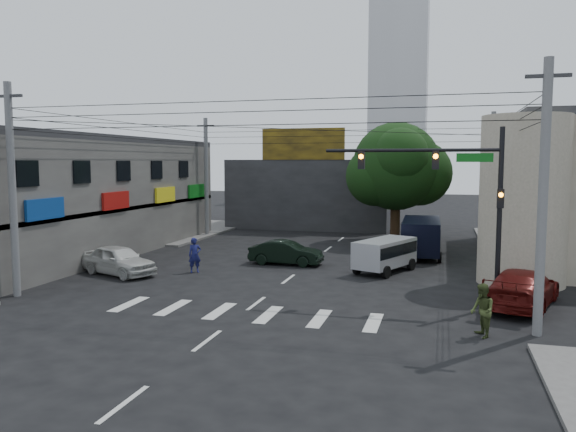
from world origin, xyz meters
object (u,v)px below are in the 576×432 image
at_px(dark_sedan, 286,253).
at_px(maroon_sedan, 522,288).
at_px(silver_minivan, 385,256).
at_px(utility_pole_near_left, 12,191).
at_px(traffic_gantry, 456,187).
at_px(utility_pole_far_left, 206,178).
at_px(pedestrian_olive, 482,311).
at_px(navy_van, 421,238).
at_px(white_compact, 119,260).
at_px(utility_pole_near_right, 543,199).
at_px(utility_pole_far_right, 492,180).
at_px(traffic_officer, 195,255).
at_px(street_tree, 396,167).

height_order(dark_sedan, maroon_sedan, maroon_sedan).
bearing_deg(silver_minivan, utility_pole_near_left, 146.12).
relative_size(traffic_gantry, utility_pole_far_left, 0.78).
bearing_deg(maroon_sedan, silver_minivan, -25.29).
bearing_deg(traffic_gantry, pedestrian_olive, -78.48).
distance_m(traffic_gantry, silver_minivan, 8.01).
bearing_deg(dark_sedan, pedestrian_olive, -136.73).
distance_m(silver_minivan, navy_van, 5.84).
height_order(silver_minivan, navy_van, navy_van).
height_order(utility_pole_near_left, white_compact, utility_pole_near_left).
relative_size(utility_pole_near_right, maroon_sedan, 1.59).
distance_m(utility_pole_far_left, white_compact, 15.82).
distance_m(traffic_gantry, utility_pole_near_left, 18.66).
xyz_separation_m(utility_pole_far_right, maroon_sedan, (0.00, -16.66, -3.82)).
distance_m(navy_van, traffic_officer, 14.06).
xyz_separation_m(traffic_gantry, maroon_sedan, (2.68, 0.35, -4.05)).
bearing_deg(utility_pole_far_left, utility_pole_near_left, -90.00).
bearing_deg(traffic_gantry, white_compact, 173.96).
relative_size(utility_pole_far_left, white_compact, 1.90).
distance_m(utility_pole_far_right, dark_sedan, 15.98).
xyz_separation_m(maroon_sedan, traffic_officer, (-15.73, 3.02, 0.14)).
distance_m(utility_pole_far_right, maroon_sedan, 17.09).
distance_m(dark_sedan, pedestrian_olive, 14.83).
xyz_separation_m(street_tree, white_compact, (-12.76, -16.25, -4.71)).
distance_m(traffic_gantry, pedestrian_olive, 5.81).
relative_size(utility_pole_near_left, white_compact, 1.90).
xyz_separation_m(navy_van, pedestrian_olive, (2.58, -15.88, -0.24)).
bearing_deg(navy_van, maroon_sedan, -160.07).
height_order(navy_van, traffic_officer, navy_van).
relative_size(utility_pole_far_left, pedestrian_olive, 5.10).
distance_m(street_tree, utility_pole_far_right, 6.63).
height_order(utility_pole_near_right, white_compact, utility_pole_near_right).
relative_size(street_tree, utility_pole_far_left, 0.95).
xyz_separation_m(utility_pole_near_right, navy_van, (-4.40, 15.19, -3.45)).
bearing_deg(pedestrian_olive, utility_pole_far_right, 156.37).
bearing_deg(street_tree, white_compact, -128.15).
xyz_separation_m(dark_sedan, white_compact, (-7.56, -5.10, 0.08)).
bearing_deg(navy_van, utility_pole_far_left, 71.00).
bearing_deg(utility_pole_far_right, utility_pole_near_right, -90.00).
xyz_separation_m(utility_pole_near_left, utility_pole_far_right, (21.00, 20.50, 0.00)).
xyz_separation_m(street_tree, utility_pole_far_left, (-14.50, -1.00, -0.87)).
relative_size(utility_pole_near_left, dark_sedan, 2.20).
distance_m(utility_pole_near_right, silver_minivan, 11.94).
height_order(utility_pole_near_right, utility_pole_far_left, same).
distance_m(traffic_gantry, navy_van, 12.38).
distance_m(silver_minivan, pedestrian_olive, 11.12).
distance_m(street_tree, traffic_officer, 17.89).
height_order(utility_pole_far_left, pedestrian_olive, utility_pole_far_left).
bearing_deg(white_compact, utility_pole_far_left, 28.13).
xyz_separation_m(street_tree, utility_pole_near_left, (-14.50, -21.50, -0.87)).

